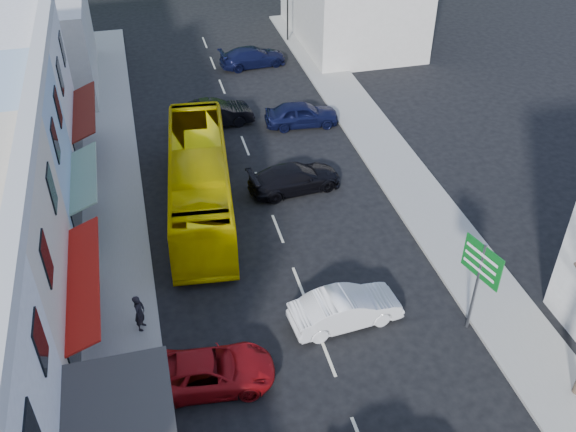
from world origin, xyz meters
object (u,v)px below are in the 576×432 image
object	(u,v)px
pedestrian_left	(139,312)
bus	(200,183)
car_red	(209,370)
direction_sign	(476,287)
traffic_signal	(288,10)
car_white	(346,309)

from	to	relation	value
pedestrian_left	bus	bearing A→B (deg)	-1.96
car_red	pedestrian_left	size ratio (longest dim) A/B	2.71
pedestrian_left	direction_sign	bearing A→B (deg)	-80.85
pedestrian_left	direction_sign	xyz separation A→B (m)	(12.47, -2.95, 1.10)
pedestrian_left	traffic_signal	xyz separation A→B (m)	(12.87, 27.64, 1.44)
car_red	direction_sign	xyz separation A→B (m)	(10.29, 0.26, 1.40)
direction_sign	traffic_signal	size ratio (longest dim) A/B	0.86
bus	direction_sign	world-z (taller)	direction_sign
car_red	car_white	bearing A→B (deg)	-67.33
pedestrian_left	traffic_signal	world-z (taller)	traffic_signal
car_white	traffic_signal	size ratio (longest dim) A/B	0.90
car_white	direction_sign	xyz separation A→B (m)	(4.61, -1.44, 1.40)
pedestrian_left	traffic_signal	bearing A→B (deg)	-2.52
car_white	direction_sign	size ratio (longest dim) A/B	1.05
bus	car_white	bearing A→B (deg)	-57.89
bus	direction_sign	size ratio (longest dim) A/B	2.76
bus	car_red	size ratio (longest dim) A/B	2.52
bus	car_red	xyz separation A→B (m)	(-1.25, -10.75, -0.85)
car_white	car_red	size ratio (longest dim) A/B	0.96
direction_sign	pedestrian_left	bearing A→B (deg)	151.48
car_red	traffic_signal	world-z (taller)	traffic_signal
bus	car_white	world-z (taller)	bus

